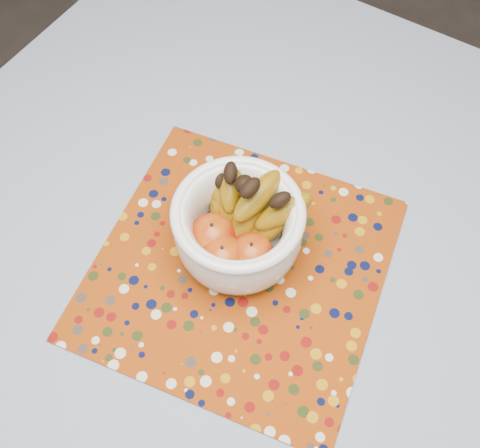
# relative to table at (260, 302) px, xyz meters

# --- Properties ---
(table) EXTENTS (1.20, 1.20, 0.75)m
(table) POSITION_rel_table_xyz_m (0.00, 0.00, 0.00)
(table) COLOR brown
(table) RESTS_ON ground
(tablecloth) EXTENTS (1.32, 1.32, 0.01)m
(tablecloth) POSITION_rel_table_xyz_m (0.00, 0.00, 0.08)
(tablecloth) COLOR slate
(tablecloth) RESTS_ON table
(placemat) EXTENTS (0.50, 0.50, 0.00)m
(placemat) POSITION_rel_table_xyz_m (-0.04, 0.00, 0.09)
(placemat) COLOR #853207
(placemat) RESTS_ON tablecloth
(fruit_bowl) EXTENTS (0.23, 0.20, 0.16)m
(fruit_bowl) POSITION_rel_table_xyz_m (-0.06, 0.04, 0.16)
(fruit_bowl) COLOR white
(fruit_bowl) RESTS_ON placemat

